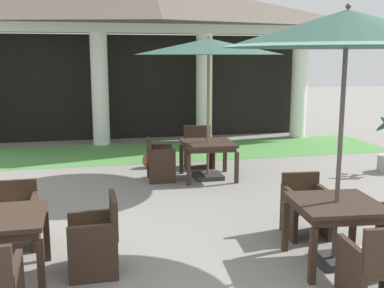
{
  "coord_description": "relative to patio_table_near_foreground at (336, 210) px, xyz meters",
  "views": [
    {
      "loc": [
        -1.76,
        -4.21,
        2.37
      ],
      "look_at": [
        -0.2,
        2.85,
        1.02
      ],
      "focal_mm": 43.9,
      "sensor_mm": 36.0,
      "label": 1
    }
  ],
  "objects": [
    {
      "name": "patio_chair_mid_right_west",
      "position": [
        -1.42,
        4.16,
        -0.25
      ],
      "size": [
        0.53,
        0.61,
        0.82
      ],
      "rotation": [
        0.0,
        0.0,
        -1.61
      ],
      "color": "#38281E",
      "rests_on": "ground"
    },
    {
      "name": "patio_chair_mid_left_east",
      "position": [
        -2.69,
        0.38,
        -0.25
      ],
      "size": [
        0.54,
        0.56,
        0.88
      ],
      "rotation": [
        0.0,
        0.0,
        -4.69
      ],
      "color": "#38281E",
      "rests_on": "ground"
    },
    {
      "name": "patio_umbrella_mid_right",
      "position": [
        -0.46,
        4.12,
        1.88
      ],
      "size": [
        2.82,
        2.82,
        2.77
      ],
      "color": "#2D2D2D",
      "rests_on": "ground"
    },
    {
      "name": "patio_chair_near_foreground_north",
      "position": [
        0.08,
        0.93,
        -0.26
      ],
      "size": [
        0.59,
        0.6,
        0.81
      ],
      "rotation": [
        0.0,
        0.0,
        -3.23
      ],
      "color": "#38281E",
      "rests_on": "ground"
    },
    {
      "name": "patio_chair_near_foreground_south",
      "position": [
        -0.08,
        -0.93,
        -0.25
      ],
      "size": [
        0.6,
        0.59,
        0.86
      ],
      "rotation": [
        0.0,
        0.0,
        -0.09
      ],
      "color": "#38281E",
      "rests_on": "ground"
    },
    {
      "name": "patio_chair_mid_left_north",
      "position": [
        -3.71,
        1.35,
        -0.25
      ],
      "size": [
        0.63,
        0.55,
        0.81
      ],
      "rotation": [
        0.0,
        0.0,
        -3.12
      ],
      "color": "#38281E",
      "rests_on": "ground"
    },
    {
      "name": "patio_table_mid_right",
      "position": [
        -0.46,
        4.12,
        -0.02
      ],
      "size": [
        1.03,
        1.03,
        0.73
      ],
      "rotation": [
        0.0,
        0.0,
        -0.04
      ],
      "color": "#38281E",
      "rests_on": "ground"
    },
    {
      "name": "lawn_strip",
      "position": [
        -0.95,
        6.92,
        -0.65
      ],
      "size": [
        11.67,
        2.61,
        0.01
      ],
      "primitive_type": "cube",
      "color": "#519347",
      "rests_on": "ground"
    },
    {
      "name": "patio_umbrella_near_foreground",
      "position": [
        0.0,
        0.0,
        2.0
      ],
      "size": [
        2.64,
        2.64,
        2.92
      ],
      "color": "#2D2D2D",
      "rests_on": "ground"
    },
    {
      "name": "background_pavilion",
      "position": [
        -0.95,
        8.36,
        2.71
      ],
      "size": [
        9.87,
        2.55,
        4.4
      ],
      "color": "white",
      "rests_on": "ground"
    },
    {
      "name": "patio_chair_mid_right_north",
      "position": [
        -0.41,
        5.09,
        -0.25
      ],
      "size": [
        0.62,
        0.54,
        0.88
      ],
      "rotation": [
        0.0,
        0.0,
        -3.19
      ],
      "color": "#38281E",
      "rests_on": "ground"
    },
    {
      "name": "patio_table_near_foreground",
      "position": [
        0.0,
        0.0,
        0.0
      ],
      "size": [
        1.03,
        1.03,
        0.75
      ],
      "rotation": [
        0.0,
        0.0,
        -0.09
      ],
      "color": "#38281E",
      "rests_on": "ground"
    },
    {
      "name": "terracotta_urn",
      "position": [
        -1.48,
        5.24,
        -0.49
      ],
      "size": [
        0.3,
        0.3,
        0.4
      ],
      "color": "brown",
      "rests_on": "ground"
    }
  ]
}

